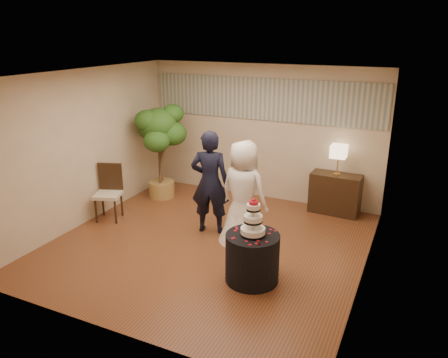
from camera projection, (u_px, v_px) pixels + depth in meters
The scene contains 15 objects.
floor at pixel (209, 244), 7.38m from camera, with size 5.00×5.00×0.00m, color brown.
ceiling at pixel (207, 74), 6.47m from camera, with size 5.00×5.00×0.00m, color white.
wall_back at pixel (262, 133), 9.07m from camera, with size 5.00×0.06×2.80m, color #C9B395.
wall_front at pixel (104, 225), 4.78m from camera, with size 5.00×0.06×2.80m, color #C9B395.
wall_left at pixel (85, 148), 7.92m from camera, with size 0.06×5.00×2.80m, color #C9B395.
wall_right at pixel (371, 187), 5.92m from camera, with size 0.06×5.00×2.80m, color #C9B395.
mural_border at pixel (263, 99), 8.82m from camera, with size 4.90×0.02×0.85m, color gray.
groom at pixel (210, 182), 7.57m from camera, with size 0.67×0.44×1.84m, color black.
bride at pixel (243, 192), 7.24m from camera, with size 0.86×0.83×1.75m, color white.
cake_table at pixel (252, 258), 6.20m from camera, with size 0.77×0.77×0.72m, color black.
wedding_cake at pixel (253, 217), 6.00m from camera, with size 0.35×0.35×0.55m, color white, non-canonical shape.
console at pixel (335, 194), 8.52m from camera, with size 0.96×0.42×0.80m, color black.
table_lamp at pixel (338, 160), 8.30m from camera, with size 0.29×0.29×0.58m, color beige, non-canonical shape.
ficus_tree at pixel (160, 151), 9.15m from camera, with size 0.97×0.97×2.03m, color #2B5B1C, non-canonical shape.
side_chair at pixel (108, 193), 8.18m from camera, with size 0.48×0.50×1.06m, color black, non-canonical shape.
Camera 1 is at (3.04, -5.89, 3.42)m, focal length 35.00 mm.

